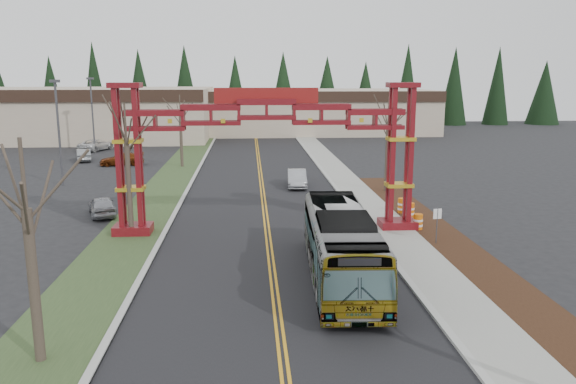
{
  "coord_description": "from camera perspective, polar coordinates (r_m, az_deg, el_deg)",
  "views": [
    {
      "loc": [
        -1.03,
        -14.81,
        9.26
      ],
      "look_at": [
        0.88,
        12.63,
        3.56
      ],
      "focal_mm": 35.0,
      "sensor_mm": 36.0,
      "label": 1
    }
  ],
  "objects": [
    {
      "name": "conifer_treeline",
      "position": [
        106.85,
        -3.34,
        10.2
      ],
      "size": [
        116.1,
        5.6,
        13.0
      ],
      "color": "black",
      "rests_on": "ground"
    },
    {
      "name": "barrel_mid",
      "position": [
        37.84,
        12.28,
        -1.89
      ],
      "size": [
        0.59,
        0.59,
        1.08
      ],
      "color": "#D8640C",
      "rests_on": "ground"
    },
    {
      "name": "lane_line_left",
      "position": [
        40.88,
        -2.6,
        -1.37
      ],
      "size": [
        0.12,
        100.0,
        0.01
      ],
      "primitive_type": "cube",
      "color": "orange",
      "rests_on": "road"
    },
    {
      "name": "parked_car_mid_a",
      "position": [
        61.82,
        -16.52,
        3.22
      ],
      "size": [
        4.76,
        2.47,
        1.32
      ],
      "primitive_type": "imported",
      "rotation": [
        0.0,
        0.0,
        4.85
      ],
      "color": "maroon",
      "rests_on": "ground"
    },
    {
      "name": "bare_tree_median_far",
      "position": [
        58.64,
        -10.89,
        7.67
      ],
      "size": [
        3.07,
        3.07,
        7.4
      ],
      "color": "#382D26",
      "rests_on": "ground"
    },
    {
      "name": "light_pole_far",
      "position": [
        72.97,
        -19.27,
        7.92
      ],
      "size": [
        0.79,
        0.39,
        9.09
      ],
      "color": "#3F3F44",
      "rests_on": "ground"
    },
    {
      "name": "street_sign",
      "position": [
        32.13,
        14.92,
        -2.68
      ],
      "size": [
        0.48,
        0.09,
        2.09
      ],
      "color": "#3F3F44",
      "rests_on": "ground"
    },
    {
      "name": "transit_bus",
      "position": [
        25.95,
        5.41,
        -5.45
      ],
      "size": [
        3.29,
        11.84,
        3.27
      ],
      "primitive_type": "imported",
      "rotation": [
        0.0,
        0.0,
        -0.05
      ],
      "color": "#B6BABE",
      "rests_on": "ground"
    },
    {
      "name": "road",
      "position": [
        40.88,
        -2.43,
        -1.38
      ],
      "size": [
        12.0,
        110.0,
        0.02
      ],
      "primitive_type": "cube",
      "color": "black",
      "rests_on": "ground"
    },
    {
      "name": "retail_building_west",
      "position": [
        91.64,
        -22.6,
        7.38
      ],
      "size": [
        46.0,
        22.3,
        7.5
      ],
      "color": "tan",
      "rests_on": "ground"
    },
    {
      "name": "bare_tree_right_far",
      "position": [
        45.48,
        10.14,
        6.81
      ],
      "size": [
        3.17,
        3.17,
        7.65
      ],
      "color": "#382D26",
      "rests_on": "ground"
    },
    {
      "name": "silver_sedan",
      "position": [
        47.66,
        0.91,
        1.4
      ],
      "size": [
        1.75,
        4.51,
        1.46
      ],
      "primitive_type": "imported",
      "rotation": [
        0.0,
        0.0,
        -0.05
      ],
      "color": "#A5A8AD",
      "rests_on": "ground"
    },
    {
      "name": "retail_building_east",
      "position": [
        95.58,
        2.68,
        8.25
      ],
      "size": [
        38.0,
        20.3,
        7.0
      ],
      "color": "tan",
      "rests_on": "ground"
    },
    {
      "name": "grass_median",
      "position": [
        41.45,
        -13.56,
        -1.48
      ],
      "size": [
        4.0,
        110.0,
        0.08
      ],
      "primitive_type": "cube",
      "color": "#2E4422",
      "rests_on": "ground"
    },
    {
      "name": "parked_car_far_b",
      "position": [
        75.17,
        -18.92,
        4.55
      ],
      "size": [
        4.08,
        5.69,
        1.44
      ],
      "primitive_type": "imported",
      "rotation": [
        0.0,
        0.0,
        2.78
      ],
      "color": "white",
      "rests_on": "ground"
    },
    {
      "name": "landscape_strip",
      "position": [
        28.74,
        19.44,
        -7.66
      ],
      "size": [
        2.6,
        50.0,
        0.12
      ],
      "primitive_type": "cube",
      "color": "black",
      "rests_on": "ground"
    },
    {
      "name": "light_pole_near",
      "position": [
        51.38,
        -22.3,
        6.29
      ],
      "size": [
        0.78,
        0.39,
        8.97
      ],
      "color": "#3F3F44",
      "rests_on": "ground"
    },
    {
      "name": "sidewalk_right",
      "position": [
        41.76,
        8.05,
        -1.12
      ],
      "size": [
        2.6,
        110.0,
        0.14
      ],
      "primitive_type": "cube",
      "color": "gray",
      "rests_on": "ground"
    },
    {
      "name": "parked_car_far_a",
      "position": [
        66.32,
        -20.05,
        3.55
      ],
      "size": [
        2.58,
        4.3,
        1.34
      ],
      "primitive_type": "imported",
      "rotation": [
        0.0,
        0.0,
        3.45
      ],
      "color": "gray",
      "rests_on": "ground"
    },
    {
      "name": "bare_tree_median_mid",
      "position": [
        33.28,
        -16.11,
        5.21
      ],
      "size": [
        2.98,
        2.98,
        7.77
      ],
      "color": "#382D26",
      "rests_on": "ground"
    },
    {
      "name": "barrel_north",
      "position": [
        39.01,
        11.52,
        -1.43
      ],
      "size": [
        0.6,
        0.6,
        1.11
      ],
      "color": "#D8640C",
      "rests_on": "ground"
    },
    {
      "name": "curb_left",
      "position": [
        41.18,
        -11.02,
        -1.41
      ],
      "size": [
        0.3,
        110.0,
        0.15
      ],
      "primitive_type": "cube",
      "color": "#ADADA8",
      "rests_on": "ground"
    },
    {
      "name": "barrel_south",
      "position": [
        35.03,
        13.07,
        -3.04
      ],
      "size": [
        0.57,
        0.57,
        1.06
      ],
      "color": "#D8640C",
      "rests_on": "ground"
    },
    {
      "name": "bare_tree_median_near",
      "position": [
        19.31,
        -25.04,
        -1.65
      ],
      "size": [
        3.39,
        3.39,
        7.44
      ],
      "color": "#382D26",
      "rests_on": "ground"
    },
    {
      "name": "parked_car_near_a",
      "position": [
        39.86,
        -18.37,
        -1.34
      ],
      "size": [
        2.81,
        4.25,
        1.35
      ],
      "primitive_type": "imported",
      "rotation": [
        0.0,
        0.0,
        3.48
      ],
      "color": "#9B9CA2",
      "rests_on": "ground"
    },
    {
      "name": "lane_line_right",
      "position": [
        40.88,
        -2.27,
        -1.36
      ],
      "size": [
        0.12,
        100.0,
        0.01
      ],
      "primitive_type": "cube",
      "color": "orange",
      "rests_on": "road"
    },
    {
      "name": "gateway_arch",
      "position": [
        32.99,
        -2.18,
        5.99
      ],
      "size": [
        18.2,
        1.6,
        8.9
      ],
      "color": "#570B11",
      "rests_on": "ground"
    },
    {
      "name": "curb_right",
      "position": [
        41.48,
        6.09,
        -1.16
      ],
      "size": [
        0.3,
        110.0,
        0.15
      ],
      "primitive_type": "cube",
      "color": "#ADADA8",
      "rests_on": "ground"
    }
  ]
}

